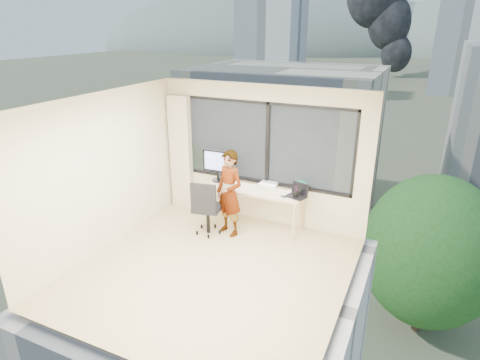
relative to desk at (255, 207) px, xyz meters
The scene contains 24 objects.
floor 1.70m from the desk, 90.00° to the right, with size 4.00×4.00×0.01m, color #CFC087.
ceiling 2.78m from the desk, 90.00° to the right, with size 4.00×4.00×0.01m, color white.
wall_front 3.78m from the desk, 90.00° to the right, with size 4.00×0.01×2.60m, color beige.
wall_left 2.76m from the desk, 140.31° to the right, with size 0.01×4.00×2.60m, color beige.
wall_right 2.76m from the desk, 39.69° to the right, with size 0.01×4.00×2.60m, color beige.
window_wall 1.20m from the desk, 81.63° to the left, with size 3.30×0.16×1.55m, color black, non-canonical shape.
curtain 1.90m from the desk, behind, with size 0.45×0.14×2.30m, color beige.
desk is the anchor object (origin of this frame).
chair 0.92m from the desk, 136.59° to the right, with size 0.54×0.54×1.06m, color black, non-canonical shape.
person 0.69m from the desk, 122.63° to the right, with size 0.57×0.37×1.56m, color #2D2D33.
monitor 1.05m from the desk, behind, with size 0.61×0.13×0.61m, color black, non-canonical shape.
game_console 0.49m from the desk, 44.45° to the left, with size 0.31×0.26×0.07m, color white.
laptop 0.94m from the desk, ahead, with size 0.33×0.35×0.22m, color black, non-canonical shape.
cellphone 0.72m from the desk, 13.39° to the right, with size 0.11×0.05×0.01m, color black.
pen_cup 0.91m from the desk, ahead, with size 0.09×0.09×0.11m, color black.
handbag 0.96m from the desk, 15.65° to the left, with size 0.28×0.14×0.21m, color #0C4D46.
exterior_ground 119.21m from the desk, 90.00° to the left, with size 400.00×400.00×0.04m, color #515B3D.
near_bldg_a 30.64m from the desk, 107.62° to the left, with size 16.00×12.00×14.00m, color beige.
far_tower_a 99.69m from the desk, 110.55° to the left, with size 14.00×14.00×28.00m, color silver.
far_tower_b 118.61m from the desk, 86.13° to the left, with size 13.00×13.00×30.00m, color silver.
far_tower_d 160.05m from the desk, 112.02° to the left, with size 16.00×14.00×22.00m, color silver.
hill_a 340.51m from the desk, 110.65° to the left, with size 288.00×216.00×90.00m, color slate.
tree_a 27.88m from the desk, 128.19° to the left, with size 7.00×7.00×8.00m, color #24521B, non-canonical shape.
tree_b 19.51m from the desk, 76.24° to the left, with size 7.60×7.60×9.00m, color #24521B, non-canonical shape.
Camera 1 is at (2.65, -4.72, 3.58)m, focal length 30.44 mm.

